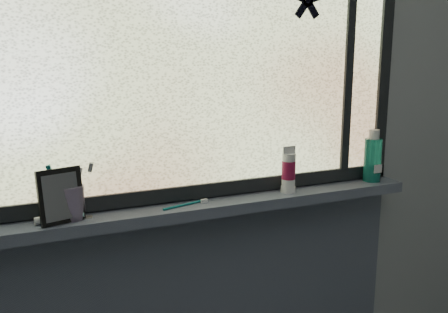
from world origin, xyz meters
name	(u,v)px	position (x,y,z in m)	size (l,w,h in m)	color
wall_back	(202,134)	(0.00, 1.30, 1.25)	(3.00, 0.01, 2.50)	#9EA3A8
windowsill	(211,207)	(0.00, 1.23, 1.00)	(1.62, 0.14, 0.04)	#50586B
window_pane	(204,54)	(0.00, 1.28, 1.53)	(1.50, 0.01, 1.00)	silver
frame_bottom	(206,190)	(0.00, 1.28, 1.05)	(1.60, 0.03, 0.05)	black
frame_right	(384,54)	(0.78, 1.28, 1.53)	(0.05, 0.03, 1.10)	black
frame_mullion	(348,54)	(0.60, 1.28, 1.53)	(0.04, 0.03, 1.00)	black
starfish_sticker	(307,1)	(0.40, 1.27, 1.72)	(0.15, 0.02, 0.15)	black
vanity_mirror	(61,196)	(-0.50, 1.21, 1.11)	(0.14, 0.07, 0.17)	black
toothpaste_tube	(63,216)	(-0.50, 1.22, 1.04)	(0.21, 0.04, 0.04)	white
toothbrush_cup	(71,202)	(-0.47, 1.24, 1.07)	(0.08, 0.08, 0.11)	#C8ADE5
toothbrush_lying	(182,205)	(-0.11, 1.22, 1.03)	(0.19, 0.02, 0.01)	#0B676B
mouthwash_bottle	(373,155)	(0.71, 1.23, 1.13)	(0.07, 0.07, 0.17)	teal
cream_tube	(289,168)	(0.31, 1.22, 1.11)	(0.05, 0.05, 0.13)	silver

